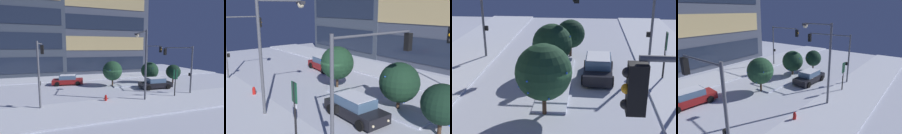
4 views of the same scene
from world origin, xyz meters
TOP-DOWN VIEW (x-y plane):
  - ground at (0.00, 0.00)m, footprint 52.00×52.00m
  - curb_strip_near at (0.00, -8.11)m, footprint 52.00×5.20m
  - curb_strip_far at (0.00, 8.11)m, footprint 52.00×5.20m
  - median_strip at (4.40, 0.12)m, footprint 9.00×1.80m
  - car_near at (5.36, -2.53)m, footprint 4.63×2.16m
  - car_far at (-6.33, 3.34)m, footprint 4.75×2.41m
  - traffic_light_corner_near_left at (-9.10, -4.87)m, footprint 0.32×3.92m
  - traffic_light_corner_near_right at (7.88, -4.03)m, footprint 0.32×5.76m
  - street_lamp_arched at (1.43, -6.05)m, footprint 0.71×3.13m
  - fire_hydrant at (-2.80, -6.07)m, footprint 0.48×0.26m
  - parking_info_sign at (5.24, -6.77)m, footprint 0.55×0.12m
  - decorated_tree_median at (9.93, -0.40)m, footprint 2.28×2.28m
  - decorated_tree_left_of_median at (-0.09, 0.33)m, footprint 2.86×2.86m
  - decorated_tree_right_of_median at (6.27, 0.65)m, footprint 2.75×2.81m

SIDE VIEW (x-z plane):
  - ground at x=0.00m, z-range 0.00..0.00m
  - curb_strip_near at x=0.00m, z-range 0.00..0.14m
  - curb_strip_far at x=0.00m, z-range 0.00..0.14m
  - median_strip at x=4.40m, z-range 0.00..0.14m
  - fire_hydrant at x=-2.80m, z-range -0.02..0.75m
  - car_near at x=5.36m, z-range -0.04..1.46m
  - car_far at x=-6.33m, z-range -0.04..1.46m
  - decorated_tree_median at x=9.93m, z-range 0.35..3.32m
  - decorated_tree_right_of_median at x=6.27m, z-range 0.31..3.70m
  - parking_info_sign at x=5.24m, z-range 0.45..3.65m
  - decorated_tree_left_of_median at x=-0.09m, z-range 0.44..4.18m
  - traffic_light_corner_near_right at x=7.88m, z-range 1.18..7.04m
  - traffic_light_corner_near_left at x=-9.10m, z-range 1.12..7.38m
  - street_lamp_arched at x=1.43m, z-range 1.17..8.67m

